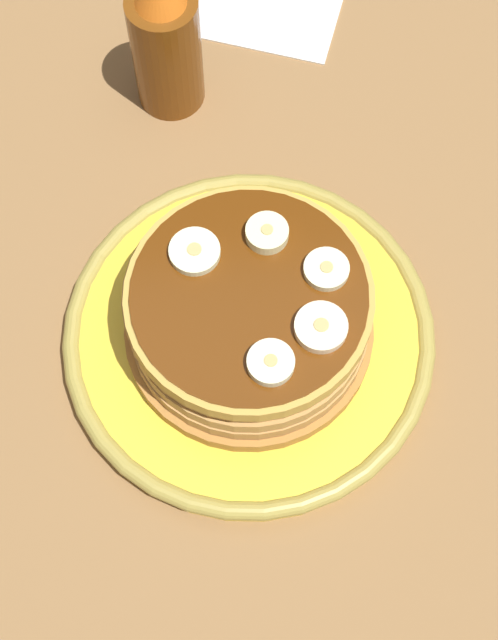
# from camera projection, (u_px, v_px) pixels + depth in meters

# --- Properties ---
(ground_plane) EXTENTS (1.40, 1.40, 0.03)m
(ground_plane) POSITION_uv_depth(u_px,v_px,m) (249.00, 351.00, 0.63)
(ground_plane) COLOR olive
(plate) EXTENTS (0.24, 0.24, 0.02)m
(plate) POSITION_uv_depth(u_px,v_px,m) (249.00, 336.00, 0.61)
(plate) COLOR yellow
(plate) RESTS_ON ground_plane
(pancake_stack) EXTENTS (0.16, 0.16, 0.06)m
(pancake_stack) POSITION_uv_depth(u_px,v_px,m) (249.00, 312.00, 0.58)
(pancake_stack) COLOR #AF7635
(pancake_stack) RESTS_ON plate
(banana_slice_0) EXTENTS (0.03, 0.03, 0.01)m
(banana_slice_0) POSITION_uv_depth(u_px,v_px,m) (271.00, 363.00, 0.53)
(banana_slice_0) COLOR #EEF1C2
(banana_slice_0) RESTS_ON pancake_stack
(banana_slice_1) EXTENTS (0.03, 0.03, 0.01)m
(banana_slice_1) POSITION_uv_depth(u_px,v_px,m) (326.00, 270.00, 0.55)
(banana_slice_1) COLOR #EEEDBC
(banana_slice_1) RESTS_ON pancake_stack
(banana_slice_2) EXTENTS (0.03, 0.03, 0.01)m
(banana_slice_2) POSITION_uv_depth(u_px,v_px,m) (195.00, 252.00, 0.56)
(banana_slice_2) COLOR #EEF2BC
(banana_slice_2) RESTS_ON pancake_stack
(banana_slice_3) EXTENTS (0.03, 0.03, 0.01)m
(banana_slice_3) POSITION_uv_depth(u_px,v_px,m) (321.00, 328.00, 0.54)
(banana_slice_3) COLOR #FDE8BD
(banana_slice_3) RESTS_ON pancake_stack
(banana_slice_4) EXTENTS (0.03, 0.03, 0.01)m
(banana_slice_4) POSITION_uv_depth(u_px,v_px,m) (267.00, 234.00, 0.56)
(banana_slice_4) COLOR #F2F3B3
(banana_slice_4) RESTS_ON pancake_stack
(syrup_bottle) EXTENTS (0.05, 0.05, 0.13)m
(syrup_bottle) POSITION_uv_depth(u_px,v_px,m) (166.00, 43.00, 0.65)
(syrup_bottle) COLOR brown
(syrup_bottle) RESTS_ON ground_plane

